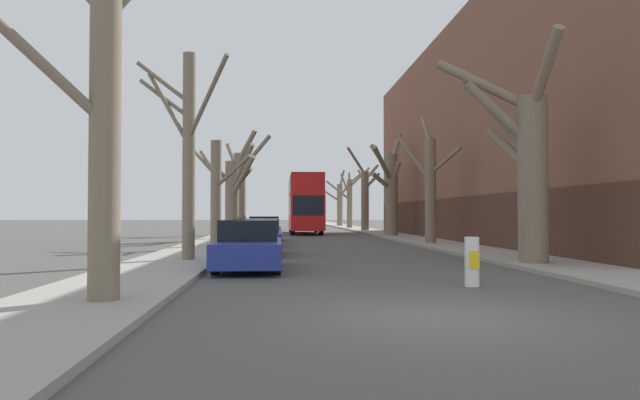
{
  "coord_description": "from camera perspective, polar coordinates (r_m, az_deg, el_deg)",
  "views": [
    {
      "loc": [
        -2.38,
        -8.41,
        1.55
      ],
      "look_at": [
        0.55,
        32.0,
        2.56
      ],
      "focal_mm": 32.0,
      "sensor_mm": 36.0,
      "label": 1
    }
  ],
  "objects": [
    {
      "name": "street_tree_right_4",
      "position": [
        61.37,
        2.98,
        0.11
      ],
      "size": [
        4.61,
        2.6,
        6.54
      ],
      "color": "#7A6B56",
      "rests_on": "ground"
    },
    {
      "name": "building_facade_right",
      "position": [
        35.61,
        19.92,
        5.99
      ],
      "size": [
        10.08,
        36.99,
        12.22
      ],
      "color": "brown",
      "rests_on": "ground"
    },
    {
      "name": "ground_plane",
      "position": [
        8.88,
        11.68,
        -11.43
      ],
      "size": [
        300.0,
        300.0,
        0.0
      ],
      "primitive_type": "plane",
      "color": "#4C4947"
    },
    {
      "name": "street_tree_left_0",
      "position": [
        10.3,
        -20.83,
        7.23
      ],
      "size": [
        3.91,
        2.56,
        7.66
      ],
      "color": "#7A6B56",
      "rests_on": "ground"
    },
    {
      "name": "sidewalk_left",
      "position": [
        58.53,
        -7.39,
        -2.88
      ],
      "size": [
        2.77,
        120.0,
        0.12
      ],
      "primitive_type": "cube",
      "color": "gray",
      "rests_on": "ground"
    },
    {
      "name": "street_tree_right_0",
      "position": [
        18.13,
        19.87,
        3.64
      ],
      "size": [
        2.98,
        3.85,
        6.62
      ],
      "color": "#7A6B56",
      "rests_on": "ground"
    },
    {
      "name": "street_tree_right_3",
      "position": [
        51.0,
        4.52,
        0.38
      ],
      "size": [
        3.26,
        2.94,
        7.48
      ],
      "color": "#7A6B56",
      "rests_on": "ground"
    },
    {
      "name": "parked_car_2",
      "position": [
        27.59,
        -5.87,
        -3.33
      ],
      "size": [
        1.7,
        4.46,
        1.31
      ],
      "color": "#9EA3AD",
      "rests_on": "ground"
    },
    {
      "name": "street_tree_right_1",
      "position": [
        28.93,
        10.93,
        1.4
      ],
      "size": [
        2.72,
        3.1,
        6.71
      ],
      "color": "#7A6B56",
      "rests_on": "ground"
    },
    {
      "name": "traffic_bollard",
      "position": [
        12.69,
        14.95,
        -5.98
      ],
      "size": [
        0.31,
        0.32,
        1.06
      ],
      "color": "white",
      "rests_on": "ground"
    },
    {
      "name": "street_tree_right_2",
      "position": [
        39.21,
        7.04,
        1.11
      ],
      "size": [
        2.81,
        4.0,
        7.3
      ],
      "color": "#7A6B56",
      "rests_on": "ground"
    },
    {
      "name": "street_tree_right_5",
      "position": [
        72.43,
        2.0,
        -0.27
      ],
      "size": [
        3.56,
        2.74,
        7.14
      ],
      "color": "#7A6B56",
      "rests_on": "ground"
    },
    {
      "name": "street_tree_left_4",
      "position": [
        42.63,
        -7.99,
        1.11
      ],
      "size": [
        3.64,
        3.77,
        7.58
      ],
      "color": "#7A6B56",
      "rests_on": "ground"
    },
    {
      "name": "parked_car_1",
      "position": [
        21.91,
        -6.31,
        -3.75
      ],
      "size": [
        1.89,
        4.14,
        1.38
      ],
      "color": "navy",
      "rests_on": "ground"
    },
    {
      "name": "street_tree_left_3",
      "position": [
        34.17,
        -8.61,
        0.77
      ],
      "size": [
        3.15,
        2.9,
        6.51
      ],
      "color": "#7A6B56",
      "rests_on": "ground"
    },
    {
      "name": "parked_car_0",
      "position": [
        16.1,
        -7.1,
        -4.58
      ],
      "size": [
        1.79,
        4.4,
        1.39
      ],
      "color": "navy",
      "rests_on": "ground"
    },
    {
      "name": "street_tree_left_2",
      "position": [
        26.2,
        -10.39,
        0.97
      ],
      "size": [
        3.05,
        2.54,
        4.88
      ],
      "color": "#7A6B56",
      "rests_on": "ground"
    },
    {
      "name": "double_decker_bus",
      "position": [
        45.49,
        -1.5,
        -0.13
      ],
      "size": [
        2.5,
        10.05,
        4.57
      ],
      "color": "red",
      "rests_on": "ground"
    },
    {
      "name": "sidewalk_right",
      "position": [
        58.99,
        3.72,
        -2.88
      ],
      "size": [
        2.77,
        120.0,
        0.12
      ],
      "primitive_type": "cube",
      "color": "gray",
      "rests_on": "ground"
    },
    {
      "name": "parked_car_3",
      "position": [
        33.0,
        -5.58,
        -2.95
      ],
      "size": [
        1.88,
        4.05,
        1.42
      ],
      "color": "olive",
      "rests_on": "ground"
    },
    {
      "name": "street_tree_left_1",
      "position": [
        18.7,
        -13.13,
        5.04
      ],
      "size": [
        3.15,
        2.66,
        6.72
      ],
      "color": "#7A6B56",
      "rests_on": "ground"
    }
  ]
}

